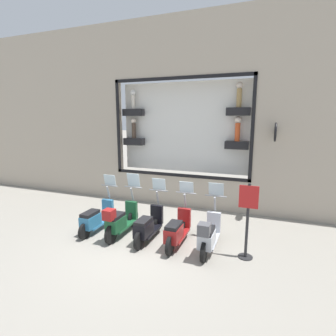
# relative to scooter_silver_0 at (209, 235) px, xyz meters

# --- Properties ---
(ground_plane) EXTENTS (120.00, 120.00, 0.00)m
(ground_plane) POSITION_rel_scooter_silver_0_xyz_m (-0.21, 1.86, -0.47)
(ground_plane) COLOR gray
(building_facade) EXTENTS (1.23, 36.00, 7.02)m
(building_facade) POSITION_rel_scooter_silver_0_xyz_m (3.39, 1.85, 3.07)
(building_facade) COLOR #ADA08E
(building_facade) RESTS_ON ground_plane
(scooter_silver_0) EXTENTS (1.80, 0.61, 1.63)m
(scooter_silver_0) POSITION_rel_scooter_silver_0_xyz_m (0.00, 0.00, 0.00)
(scooter_silver_0) COLOR black
(scooter_silver_0) RESTS_ON ground_plane
(scooter_red_1) EXTENTS (1.80, 0.60, 1.59)m
(scooter_red_1) POSITION_rel_scooter_silver_0_xyz_m (0.06, 0.86, -0.04)
(scooter_red_1) COLOR black
(scooter_red_1) RESTS_ON ground_plane
(scooter_black_2) EXTENTS (1.80, 0.61, 1.62)m
(scooter_black_2) POSITION_rel_scooter_silver_0_xyz_m (0.06, 1.73, -0.05)
(scooter_black_2) COLOR black
(scooter_black_2) RESTS_ON ground_plane
(scooter_green_3) EXTENTS (1.81, 0.60, 1.70)m
(scooter_green_3) POSITION_rel_scooter_silver_0_xyz_m (0.01, 2.59, 0.01)
(scooter_green_3) COLOR black
(scooter_green_3) RESTS_ON ground_plane
(scooter_teal_4) EXTENTS (1.79, 0.60, 1.60)m
(scooter_teal_4) POSITION_rel_scooter_silver_0_xyz_m (0.06, 3.46, -0.06)
(scooter_teal_4) COLOR black
(scooter_teal_4) RESTS_ON ground_plane
(shop_sign_post) EXTENTS (0.36, 0.45, 1.89)m
(shop_sign_post) POSITION_rel_scooter_silver_0_xyz_m (0.04, -0.92, 0.56)
(shop_sign_post) COLOR #232326
(shop_sign_post) RESTS_ON ground_plane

